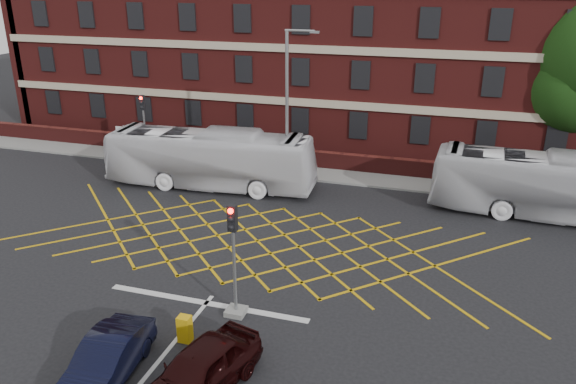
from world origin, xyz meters
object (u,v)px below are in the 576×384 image
(traffic_light_near, at_px, (234,271))
(utility_cabinet, at_px, (185,329))
(bus_left, at_px, (210,159))
(car_navy, at_px, (106,360))
(traffic_light_far, at_px, (145,133))
(car_maroon, at_px, (200,371))
(street_lamp, at_px, (288,137))
(direction_signs, at_px, (124,138))
(bus_right, at_px, (554,186))

(traffic_light_near, xyz_separation_m, utility_cabinet, (-1.01, -1.99, -1.29))
(bus_left, height_order, car_navy, bus_left)
(car_navy, distance_m, traffic_light_far, 22.15)
(car_maroon, xyz_separation_m, street_lamp, (-2.60, 16.96, 2.28))
(traffic_light_near, height_order, direction_signs, traffic_light_near)
(car_maroon, bearing_deg, traffic_light_near, 113.16)
(direction_signs, bearing_deg, bus_left, -23.07)
(bus_right, height_order, traffic_light_far, traffic_light_far)
(car_navy, bearing_deg, direction_signs, 115.19)
(bus_left, bearing_deg, traffic_light_near, -155.40)
(street_lamp, bearing_deg, traffic_light_far, 167.36)
(car_maroon, bearing_deg, street_lamp, 114.07)
(bus_left, bearing_deg, direction_signs, 63.13)
(traffic_light_far, bearing_deg, utility_cabinet, -56.06)
(street_lamp, xyz_separation_m, direction_signs, (-12.12, 2.24, -1.66))
(car_maroon, relative_size, traffic_light_far, 1.04)
(bus_left, xyz_separation_m, utility_cabinet, (5.36, -13.77, -1.20))
(bus_left, height_order, bus_right, bus_left)
(street_lamp, relative_size, direction_signs, 4.02)
(car_navy, bearing_deg, car_maroon, -0.15)
(car_navy, height_order, traffic_light_near, traffic_light_near)
(car_navy, xyz_separation_m, car_maroon, (2.95, 0.30, 0.08))
(street_lamp, height_order, direction_signs, street_lamp)
(car_navy, xyz_separation_m, direction_signs, (-11.77, 19.50, 0.70))
(traffic_light_far, bearing_deg, bus_left, -28.94)
(traffic_light_near, xyz_separation_m, street_lamp, (-2.04, 12.85, 1.27))
(bus_left, distance_m, bus_right, 18.25)
(traffic_light_far, height_order, direction_signs, traffic_light_far)
(car_maroon, relative_size, traffic_light_near, 1.04)
(bus_left, bearing_deg, bus_right, -90.40)
(traffic_light_near, bearing_deg, car_navy, -118.43)
(traffic_light_far, bearing_deg, street_lamp, -12.64)
(car_maroon, bearing_deg, car_navy, -158.86)
(bus_left, relative_size, traffic_light_far, 2.81)
(traffic_light_near, height_order, traffic_light_far, same)
(bus_left, relative_size, car_maroon, 2.71)
(bus_left, distance_m, direction_signs, 8.47)
(bus_left, xyz_separation_m, traffic_light_far, (-6.23, 3.44, 0.09))
(car_navy, height_order, utility_cabinet, car_navy)
(bus_right, relative_size, car_maroon, 2.68)
(street_lamp, distance_m, direction_signs, 12.43)
(utility_cabinet, bearing_deg, bus_left, 111.25)
(traffic_light_near, xyz_separation_m, traffic_light_far, (-12.60, 15.22, 0.00))
(traffic_light_far, height_order, street_lamp, street_lamp)
(traffic_light_far, bearing_deg, direction_signs, -175.29)
(traffic_light_near, relative_size, direction_signs, 1.94)
(bus_right, bearing_deg, car_navy, 142.68)
(car_maroon, bearing_deg, utility_cabinet, 142.10)
(bus_right, bearing_deg, utility_cabinet, 141.30)
(bus_left, height_order, direction_signs, bus_left)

